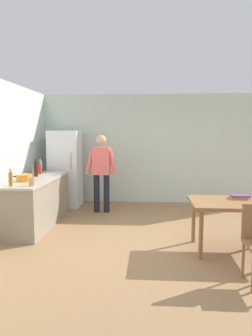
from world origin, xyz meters
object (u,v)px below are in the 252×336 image
at_px(bottle_oil_amber, 11,179).
at_px(bottle_sauce_red, 40,169).
at_px(bottle_wine_dark, 36,169).
at_px(bottle_vinegar_tall, 41,166).
at_px(dining_table, 239,207).
at_px(book_stack, 239,197).
at_px(refrigerator, 65,169).
at_px(utensil_jar, 32,181).
at_px(person, 101,168).
at_px(cooking_pot, 24,178).

height_order(bottle_oil_amber, bottle_sauce_red, bottle_oil_amber).
bearing_deg(bottle_wine_dark, bottle_vinegar_tall, 100.48).
distance_m(dining_table, bottle_wine_dark, 3.78).
height_order(dining_table, book_stack, book_stack).
bearing_deg(bottle_oil_amber, bottle_wine_dark, 89.80).
relative_size(refrigerator, book_stack, 6.31).
bearing_deg(bottle_wine_dark, utensil_jar, -72.95).
distance_m(bottle_vinegar_tall, bottle_sauce_red, 0.23).
bearing_deg(utensil_jar, refrigerator, 92.52).
bearing_deg(bottle_oil_amber, person, 58.77).
xyz_separation_m(utensil_jar, bottle_vinegar_tall, (-0.43, 1.64, 0.06)).
distance_m(bottle_oil_amber, book_stack, 3.58).
bearing_deg(utensil_jar, dining_table, -4.81).
xyz_separation_m(utensil_jar, bottle_wine_dark, (-0.33, 1.06, 0.07)).
bearing_deg(refrigerator, bottle_oil_amber, -95.12).
height_order(cooking_pot, bottle_oil_amber, bottle_oil_amber).
xyz_separation_m(dining_table, bottle_sauce_red, (-3.57, 1.69, 0.32)).
bearing_deg(utensil_jar, bottle_wine_dark, 107.05).
bearing_deg(person, dining_table, -42.41).
bearing_deg(cooking_pot, bottle_oil_amber, -91.60).
xyz_separation_m(bottle_oil_amber, bottle_sauce_red, (-0.04, 1.48, -0.02)).
relative_size(bottle_oil_amber, book_stack, 0.98).
bearing_deg(bottle_vinegar_tall, bottle_wine_dark, -79.52).
xyz_separation_m(person, bottle_sauce_red, (-1.22, -0.46, 0.02)).
bearing_deg(bottle_sauce_red, book_stack, -22.57).
xyz_separation_m(person, book_stack, (2.40, -1.96, -0.20)).
bearing_deg(bottle_vinegar_tall, book_stack, -25.14).
bearing_deg(bottle_sauce_red, person, 20.62).
xyz_separation_m(refrigerator, dining_table, (3.30, -2.70, -0.23)).
bearing_deg(bottle_sauce_red, bottle_oil_amber, -88.34).
height_order(bottle_oil_amber, book_stack, bottle_oil_amber).
distance_m(cooking_pot, bottle_sauce_red, 0.96).
bearing_deg(bottle_wine_dark, dining_table, -20.74).
relative_size(person, bottle_sauce_red, 7.08).
xyz_separation_m(bottle_wine_dark, bottle_sauce_red, (-0.05, 0.36, -0.05)).
relative_size(refrigerator, cooking_pot, 4.50).
xyz_separation_m(bottle_wine_dark, book_stack, (3.57, -1.15, -0.27)).
xyz_separation_m(bottle_sauce_red, book_stack, (3.61, -1.50, -0.22)).
relative_size(refrigerator, bottle_sauce_red, 7.50).
xyz_separation_m(refrigerator, bottle_sauce_red, (-0.27, -1.01, 0.10)).
bearing_deg(bottle_sauce_red, cooking_pot, -86.56).
bearing_deg(utensil_jar, person, 65.83).
xyz_separation_m(refrigerator, book_stack, (3.35, -2.51, -0.12)).
distance_m(utensil_jar, bottle_oil_amber, 0.34).
bearing_deg(person, refrigerator, 149.77).
height_order(refrigerator, book_stack, refrigerator).
height_order(person, utensil_jar, person).
bearing_deg(refrigerator, cooking_pot, -96.05).
bearing_deg(refrigerator, bottle_sauce_red, -104.73).
distance_m(refrigerator, bottle_sauce_red, 1.05).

